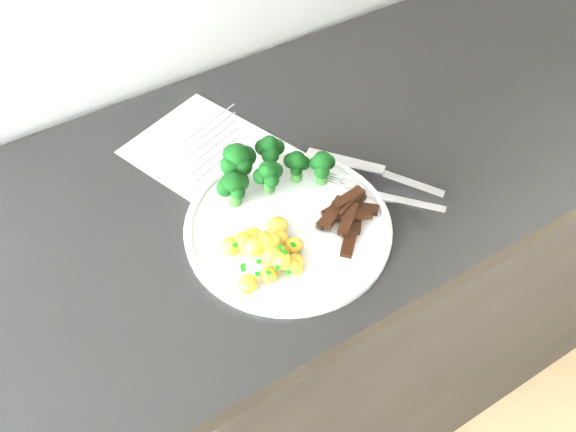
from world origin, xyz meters
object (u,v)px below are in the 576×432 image
object	(u,v)px
beef_strips	(347,213)
potatoes	(266,249)
counter	(277,326)
recipe_paper	(216,156)
broccoli	(263,166)
knife	(391,178)
fork	(384,195)
plate	(288,226)

from	to	relation	value
beef_strips	potatoes	bearing A→B (deg)	179.73
counter	recipe_paper	bearing A→B (deg)	119.12
broccoli	knife	size ratio (longest dim) A/B	0.94
potatoes	fork	world-z (taller)	potatoes
fork	knife	bearing A→B (deg)	36.55
plate	potatoes	size ratio (longest dim) A/B	2.69
broccoli	knife	xyz separation A→B (m)	(0.18, -0.09, -0.05)
recipe_paper	beef_strips	bearing A→B (deg)	-65.81
broccoli	fork	xyz separation A→B (m)	(0.14, -0.12, -0.03)
recipe_paper	fork	size ratio (longest dim) A/B	1.91
recipe_paper	knife	bearing A→B (deg)	-43.14
fork	beef_strips	bearing A→B (deg)	-179.05
broccoli	beef_strips	world-z (taller)	broccoli
recipe_paper	fork	xyz separation A→B (m)	(0.17, -0.22, 0.02)
counter	broccoli	world-z (taller)	broccoli
counter	beef_strips	xyz separation A→B (m)	(0.05, -0.13, 0.47)
potatoes	beef_strips	distance (m)	0.14
plate	knife	bearing A→B (deg)	-1.18
fork	knife	world-z (taller)	fork
fork	plate	bearing A→B (deg)	167.55
beef_strips	fork	size ratio (longest dim) A/B	0.60
counter	potatoes	size ratio (longest dim) A/B	21.19
recipe_paper	potatoes	bearing A→B (deg)	-98.97
counter	potatoes	xyz separation A→B (m)	(-0.09, -0.13, 0.48)
beef_strips	knife	distance (m)	0.11
plate	fork	distance (m)	0.15
plate	knife	size ratio (longest dim) A/B	1.56
broccoli	beef_strips	xyz separation A→B (m)	(0.07, -0.12, -0.03)
knife	fork	bearing A→B (deg)	-143.45
broccoli	fork	world-z (taller)	broccoli
broccoli	potatoes	size ratio (longest dim) A/B	1.62
recipe_paper	knife	distance (m)	0.28
counter	plate	world-z (taller)	plate
potatoes	broccoli	bearing A→B (deg)	61.58
plate	potatoes	bearing A→B (deg)	-149.04
recipe_paper	knife	world-z (taller)	knife
recipe_paper	fork	distance (m)	0.28
plate	counter	bearing A→B (deg)	71.00
plate	fork	world-z (taller)	fork
plate	knife	distance (m)	0.19
beef_strips	knife	world-z (taller)	beef_strips
beef_strips	fork	xyz separation A→B (m)	(0.07, 0.00, -0.00)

